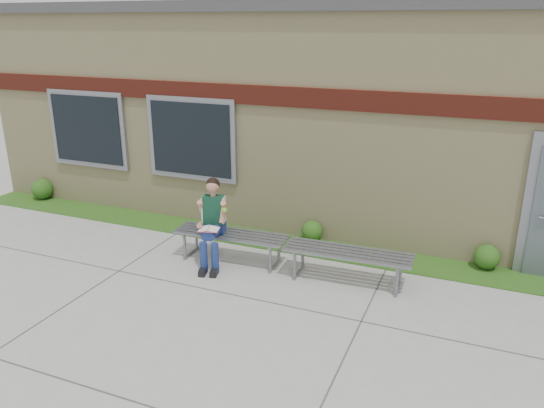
% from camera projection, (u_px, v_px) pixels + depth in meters
% --- Properties ---
extents(ground, '(80.00, 80.00, 0.00)m').
position_uv_depth(ground, '(279.00, 325.00, 7.08)').
color(ground, '#9E9E99').
rests_on(ground, ground).
extents(grass_strip, '(16.00, 0.80, 0.02)m').
position_uv_depth(grass_strip, '(333.00, 251.00, 9.35)').
color(grass_strip, '#1C4512').
rests_on(grass_strip, ground).
extents(school_building, '(16.20, 6.22, 4.20)m').
position_uv_depth(school_building, '(380.00, 105.00, 11.63)').
color(school_building, beige).
rests_on(school_building, ground).
extents(bench_left, '(1.95, 0.64, 0.50)m').
position_uv_depth(bench_left, '(231.00, 239.00, 8.87)').
color(bench_left, slate).
rests_on(bench_left, ground).
extents(bench_right, '(1.98, 0.63, 0.51)m').
position_uv_depth(bench_right, '(348.00, 258.00, 8.14)').
color(bench_right, slate).
rests_on(bench_right, ground).
extents(girl, '(0.59, 0.89, 1.44)m').
position_uv_depth(girl, '(212.00, 221.00, 8.65)').
color(girl, navy).
rests_on(girl, ground).
extents(shrub_west, '(0.46, 0.46, 0.46)m').
position_uv_depth(shrub_west, '(42.00, 189.00, 11.99)').
color(shrub_west, '#1C4512').
rests_on(shrub_west, grass_strip).
extents(shrub_mid, '(0.39, 0.39, 0.39)m').
position_uv_depth(shrub_mid, '(312.00, 231.00, 9.68)').
color(shrub_mid, '#1C4512').
rests_on(shrub_mid, grass_strip).
extents(shrub_east, '(0.41, 0.41, 0.41)m').
position_uv_depth(shrub_east, '(487.00, 257.00, 8.59)').
color(shrub_east, '#1C4512').
rests_on(shrub_east, grass_strip).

